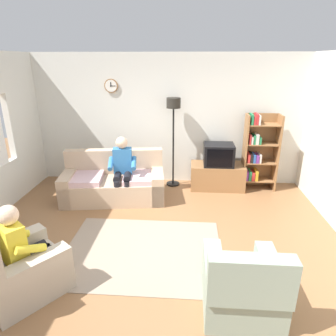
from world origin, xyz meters
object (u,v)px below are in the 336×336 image
Objects in this scene: tv at (219,155)px; bookshelf at (258,152)px; armchair_near_bookshelf at (242,286)px; armchair_near_window at (19,271)px; tv_stand at (217,176)px; person_in_left_armchair at (22,244)px; floor_lamp at (173,118)px; couch at (114,183)px; person_on_couch at (122,167)px.

bookshelf reaches higher than tv.
armchair_near_bookshelf is (-0.81, -3.33, -0.50)m from bookshelf.
bookshelf is at bearing 44.76° from armchair_near_window.
armchair_near_window is at bearing -128.03° from tv_stand.
tv is 0.67× the size of armchair_near_bookshelf.
armchair_near_bookshelf is at bearing -3.10° from person_in_left_armchair.
tv_stand is at bearing -6.05° from floor_lamp.
armchair_near_bookshelf is at bearing -52.09° from couch.
person_on_couch is at bearing 75.15° from person_in_left_armchair.
couch is 1.27× the size of bookshelf.
armchair_near_window is at bearing -135.24° from bookshelf.
person_on_couch is at bearing -157.08° from tv_stand.
bookshelf is (0.80, 0.07, 0.53)m from tv_stand.
tv is 0.38× the size of bookshelf.
armchair_near_window is at bearing -105.65° from person_on_couch.
couch is at bearing -162.63° from tv.
couch is at bearing 79.59° from armchair_near_window.
armchair_near_window is 0.96× the size of person_on_couch.
bookshelf is at bearing -0.94° from floor_lamp.
tv_stand is 1.22× the size of armchair_near_bookshelf.
floor_lamp reaches higher than armchair_near_bookshelf.
bookshelf is 4.56m from person_in_left_armchair.
floor_lamp is (-0.93, 0.10, 1.19)m from tv_stand.
armchair_near_window is at bearing 178.58° from armchair_near_bookshelf.
person_on_couch is at bearing 74.35° from armchair_near_window.
tv_stand is 0.89× the size of person_on_couch.
bookshelf is at bearing 5.06° from tv_stand.
armchair_near_bookshelf reaches higher than tv_stand.
tv_stand is 4.06m from armchair_near_window.
person_in_left_armchair is at bearing 51.96° from armchair_near_window.
tv is 3.96m from person_in_left_armchair.
armchair_near_bookshelf is at bearing -53.99° from person_on_couch.
floor_lamp is at bearing 105.34° from armchair_near_bookshelf.
person_in_left_armchair reaches higher than couch.
person_in_left_armchair is (-3.24, -3.20, -0.19)m from bookshelf.
floor_lamp is 3.83m from armchair_near_window.
tv_stand is 0.70× the size of bookshelf.
tv is 0.48× the size of person_on_couch.
armchair_near_window reaches higher than tv_stand.
armchair_near_window is 1.32× the size of armchair_near_bookshelf.
tv_stand is 0.48m from tv.
bookshelf is 1.41× the size of person_in_left_armchair.
tv_stand is 1.52m from floor_lamp.
floor_lamp is 2.06× the size of armchair_near_bookshelf.
tv_stand is 0.98× the size of person_in_left_armchair.
floor_lamp is (-1.73, 0.03, 0.66)m from bookshelf.
armchair_near_bookshelf is at bearing -103.61° from bookshelf.
person_on_couch is (-1.82, -0.77, 0.44)m from tv_stand.
tv is at bearing -90.00° from tv_stand.
couch is 2.58m from armchair_near_window.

